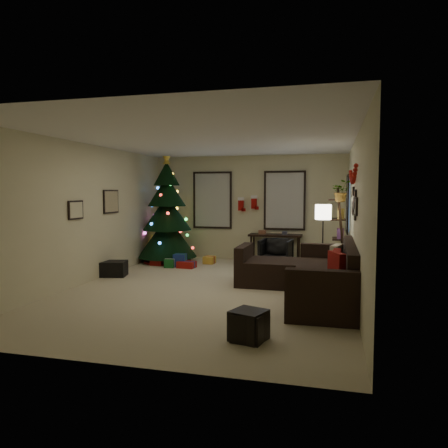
{
  "coord_description": "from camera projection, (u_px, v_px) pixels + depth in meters",
  "views": [
    {
      "loc": [
        2.13,
        -7.31,
        1.78
      ],
      "look_at": [
        0.1,
        0.6,
        1.15
      ],
      "focal_mm": 33.96,
      "sensor_mm": 36.0,
      "label": 1
    }
  ],
  "objects": [
    {
      "name": "desk_chair",
      "position": [
        276.0,
        253.0,
        9.96
      ],
      "size": [
        0.71,
        0.67,
        0.68
      ],
      "primitive_type": "imported",
      "rotation": [
        0.0,
        0.0,
        -0.09
      ],
      "color": "black",
      "rests_on": "floor"
    },
    {
      "name": "gallery",
      "position": [
        355.0,
        204.0,
        6.91
      ],
      "size": [
        0.03,
        1.25,
        0.54
      ],
      "color": "black",
      "rests_on": "wall_right"
    },
    {
      "name": "pillow_red_b",
      "position": [
        337.0,
        264.0,
        6.67
      ],
      "size": [
        0.14,
        0.45,
        0.44
      ],
      "primitive_type": "cube",
      "rotation": [
        0.0,
        0.0,
        -0.05
      ],
      "color": "maroon",
      "rests_on": "sofa"
    },
    {
      "name": "presents",
      "position": [
        177.0,
        260.0,
        10.21
      ],
      "size": [
        1.5,
        1.01,
        0.3
      ],
      "rotation": [
        0.0,
        0.0,
        0.16
      ],
      "color": "maroon",
      "rests_on": "floor"
    },
    {
      "name": "garland",
      "position": [
        353.0,
        175.0,
        7.11
      ],
      "size": [
        0.08,
        1.9,
        0.3
      ],
      "primitive_type": null,
      "color": "#A5140C",
      "rests_on": "wall_right"
    },
    {
      "name": "window_right_wall",
      "position": [
        348.0,
        204.0,
        9.45
      ],
      "size": [
        0.06,
        0.9,
        1.3
      ],
      "color": "#728CB2",
      "rests_on": "wall_right"
    },
    {
      "name": "wall_front",
      "position": [
        113.0,
        234.0,
        4.23
      ],
      "size": [
        5.0,
        0.0,
        5.0
      ],
      "primitive_type": "plane",
      "rotation": [
        -1.57,
        0.0,
        0.0
      ],
      "color": "beige",
      "rests_on": "floor"
    },
    {
      "name": "wall_left",
      "position": [
        87.0,
        214.0,
        8.23
      ],
      "size": [
        0.0,
        7.0,
        7.0
      ],
      "primitive_type": "plane",
      "rotation": [
        1.57,
        0.0,
        1.57
      ],
      "color": "beige",
      "rests_on": "floor"
    },
    {
      "name": "pillow_cream",
      "position": [
        336.0,
        257.0,
        7.37
      ],
      "size": [
        0.23,
        0.46,
        0.44
      ],
      "primitive_type": "cube",
      "rotation": [
        0.0,
        0.0,
        -0.25
      ],
      "color": "beige",
      "rests_on": "sofa"
    },
    {
      "name": "wall_right",
      "position": [
        355.0,
        217.0,
        7.0
      ],
      "size": [
        0.0,
        7.0,
        7.0
      ],
      "primitive_type": "plane",
      "rotation": [
        1.57,
        0.0,
        -1.57
      ],
      "color": "beige",
      "rests_on": "floor"
    },
    {
      "name": "sofa",
      "position": [
        312.0,
        277.0,
        7.29
      ],
      "size": [
        2.14,
        3.09,
        0.93
      ],
      "color": "black",
      "rests_on": "floor"
    },
    {
      "name": "ottoman_near",
      "position": [
        249.0,
        325.0,
        5.06
      ],
      "size": [
        0.49,
        0.49,
        0.36
      ],
      "primitive_type": "cube",
      "rotation": [
        0.0,
        0.0,
        -0.34
      ],
      "color": "black",
      "rests_on": "floor"
    },
    {
      "name": "storage_bin",
      "position": [
        111.0,
        269.0,
        8.9
      ],
      "size": [
        0.71,
        0.55,
        0.32
      ],
      "primitive_type": "cube",
      "rotation": [
        0.0,
        0.0,
        0.23
      ],
      "color": "black",
      "rests_on": "floor"
    },
    {
      "name": "stocking_left",
      "position": [
        241.0,
        204.0,
        10.85
      ],
      "size": [
        0.2,
        0.05,
        0.36
      ],
      "color": "#990F0C",
      "rests_on": "wall_back"
    },
    {
      "name": "window_back_left",
      "position": [
        213.0,
        200.0,
        11.19
      ],
      "size": [
        1.05,
        0.06,
        1.5
      ],
      "color": "#728CB2",
      "rests_on": "wall_back"
    },
    {
      "name": "christmas_tree",
      "position": [
        167.0,
        217.0,
        10.63
      ],
      "size": [
        1.48,
        1.48,
        2.75
      ],
      "rotation": [
        0.0,
        0.0,
        -0.43
      ],
      "color": "black",
      "rests_on": "floor"
    },
    {
      "name": "art_abstract",
      "position": [
        76.0,
        210.0,
        7.83
      ],
      "size": [
        0.04,
        0.45,
        0.35
      ],
      "color": "black",
      "rests_on": "wall_left"
    },
    {
      "name": "wall_back",
      "position": [
        248.0,
        208.0,
        11.0
      ],
      "size": [
        5.0,
        0.0,
        5.0
      ],
      "primitive_type": "plane",
      "rotation": [
        1.57,
        0.0,
        0.0
      ],
      "color": "beige",
      "rests_on": "floor"
    },
    {
      "name": "pillow_red_a",
      "position": [
        337.0,
        267.0,
        6.4
      ],
      "size": [
        0.28,
        0.45,
        0.44
      ],
      "primitive_type": "cube",
      "rotation": [
        0.0,
        0.0,
        0.39
      ],
      "color": "maroon",
      "rests_on": "sofa"
    },
    {
      "name": "art_map",
      "position": [
        111.0,
        202.0,
        9.07
      ],
      "size": [
        0.04,
        0.6,
        0.5
      ],
      "color": "black",
      "rests_on": "wall_left"
    },
    {
      "name": "floor_lamp",
      "position": [
        323.0,
        217.0,
        8.51
      ],
      "size": [
        0.32,
        0.32,
        1.52
      ],
      "rotation": [
        0.0,
        0.0,
        0.3
      ],
      "color": "black",
      "rests_on": "floor"
    },
    {
      "name": "bookshelf",
      "position": [
        340.0,
        233.0,
        8.98
      ],
      "size": [
        0.3,
        0.55,
        1.86
      ],
      "color": "black",
      "rests_on": "floor"
    },
    {
      "name": "floor",
      "position": [
        211.0,
        289.0,
        7.72
      ],
      "size": [
        7.0,
        7.0,
        0.0
      ],
      "primitive_type": "plane",
      "color": "beige",
      "rests_on": "ground"
    },
    {
      "name": "potted_plant",
      "position": [
        341.0,
        188.0,
        8.68
      ],
      "size": [
        0.59,
        0.54,
        0.57
      ],
      "primitive_type": "imported",
      "rotation": [
        0.0,
        0.0,
        0.19
      ],
      "color": "#4C4C4C",
      "rests_on": "bookshelf"
    },
    {
      "name": "ottoman_far",
      "position": [
        249.0,
        327.0,
        5.04
      ],
      "size": [
        0.42,
        0.42,
        0.34
      ],
      "primitive_type": "cube",
      "rotation": [
        0.0,
        0.0,
        -0.18
      ],
      "color": "black",
      "rests_on": "floor"
    },
    {
      "name": "stocking_right",
      "position": [
        254.0,
        202.0,
        10.82
      ],
      "size": [
        0.2,
        0.05,
        0.36
      ],
      "color": "#990F0C",
      "rests_on": "wall_back"
    },
    {
      "name": "window_back_right",
      "position": [
        285.0,
        201.0,
        10.72
      ],
      "size": [
        1.05,
        0.06,
        1.5
      ],
      "color": "#728CB2",
      "rests_on": "wall_back"
    },
    {
      "name": "ceiling",
      "position": [
        210.0,
        139.0,
        7.51
      ],
      "size": [
        7.0,
        7.0,
        0.0
      ],
      "primitive_type": "plane",
      "rotation": [
        3.14,
        0.0,
        0.0
      ],
      "color": "white",
      "rests_on": "floor"
    },
    {
      "name": "desk",
      "position": [
        275.0,
        238.0,
        10.59
      ],
      "size": [
        1.31,
        0.47,
        0.71
      ],
      "color": "black",
      "rests_on": "floor"
    }
  ]
}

